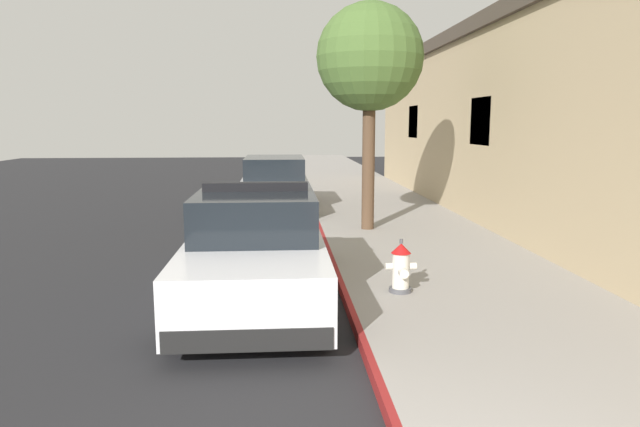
# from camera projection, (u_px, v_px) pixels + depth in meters

# --- Properties ---
(ground_plane) EXTENTS (30.94, 60.00, 0.20)m
(ground_plane) POSITION_uv_depth(u_px,v_px,m) (135.00, 243.00, 12.49)
(ground_plane) COLOR #232326
(sidewalk_pavement) EXTENTS (3.71, 60.00, 0.15)m
(sidewalk_pavement) POSITION_uv_depth(u_px,v_px,m) (404.00, 231.00, 12.88)
(sidewalk_pavement) COLOR gray
(sidewalk_pavement) RESTS_ON ground
(curb_painted_edge) EXTENTS (0.08, 60.00, 0.15)m
(curb_painted_edge) POSITION_uv_depth(u_px,v_px,m) (321.00, 233.00, 12.75)
(curb_painted_edge) COLOR maroon
(curb_painted_edge) RESTS_ON ground
(storefront_building) EXTENTS (6.01, 24.19, 5.01)m
(storefront_building) POSITION_uv_depth(u_px,v_px,m) (599.00, 123.00, 13.37)
(storefront_building) COLOR tan
(storefront_building) RESTS_ON ground
(police_cruiser) EXTENTS (1.94, 4.84, 1.68)m
(police_cruiser) POSITION_uv_depth(u_px,v_px,m) (257.00, 248.00, 8.11)
(police_cruiser) COLOR white
(police_cruiser) RESTS_ON ground
(parked_car_silver_ahead) EXTENTS (1.94, 4.84, 1.56)m
(parked_car_silver_ahead) POSITION_uv_depth(u_px,v_px,m) (275.00, 186.00, 16.11)
(parked_car_silver_ahead) COLOR #B2B5BA
(parked_car_silver_ahead) RESTS_ON ground
(fire_hydrant) EXTENTS (0.44, 0.40, 0.76)m
(fire_hydrant) POSITION_uv_depth(u_px,v_px,m) (401.00, 268.00, 7.97)
(fire_hydrant) COLOR #4C4C51
(fire_hydrant) RESTS_ON sidewalk_pavement
(street_tree) EXTENTS (2.32, 2.32, 4.93)m
(street_tree) POSITION_uv_depth(u_px,v_px,m) (370.00, 59.00, 12.24)
(street_tree) COLOR brown
(street_tree) RESTS_ON sidewalk_pavement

